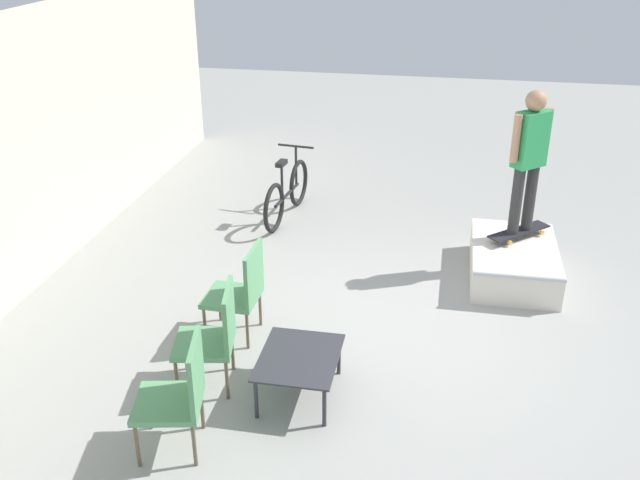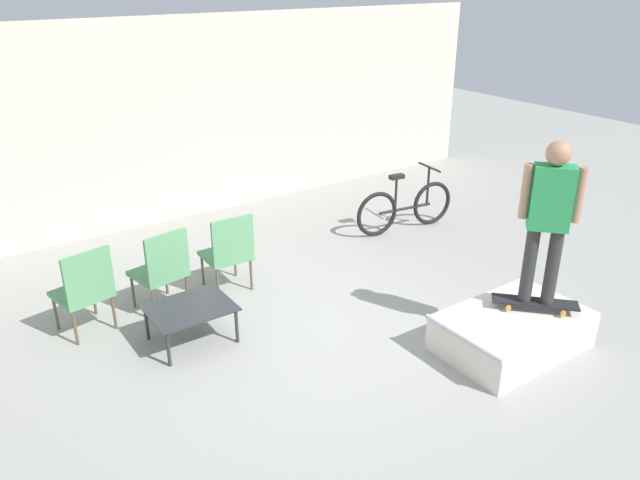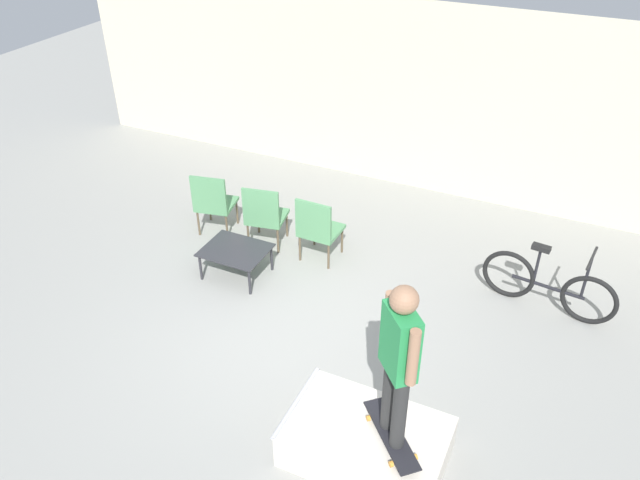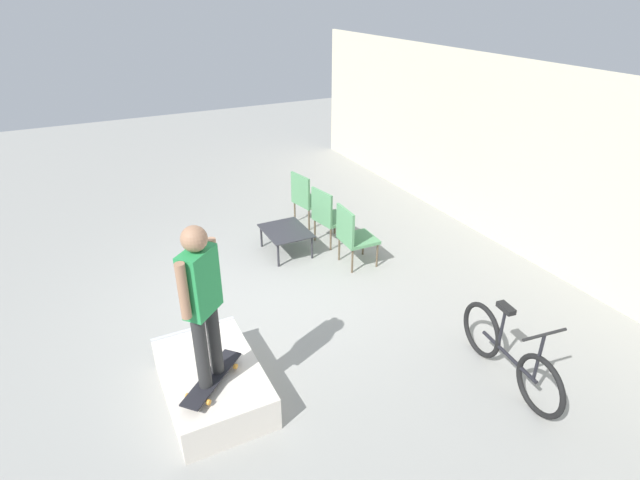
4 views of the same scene
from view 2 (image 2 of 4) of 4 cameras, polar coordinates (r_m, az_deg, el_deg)
name	(u,v)px [view 2 (image 2 of 4)]	position (r m, az deg, el deg)	size (l,w,h in m)	color
ground_plane	(328,341)	(6.65, 0.73, -9.19)	(24.00, 24.00, 0.00)	gray
house_wall_back	(162,124)	(9.59, -14.24, 10.28)	(12.00, 0.06, 3.00)	beige
skate_ramp_box	(512,331)	(6.74, 17.13, -7.97)	(1.51, 0.97, 0.41)	silver
skateboard_on_ramp	(535,302)	(6.76, 19.05, -5.41)	(0.73, 0.76, 0.07)	black
person_skater	(549,212)	(6.35, 20.23, 2.46)	(0.41, 0.45, 1.67)	#2D2D2D
coffee_table	(190,310)	(6.60, -11.79, -6.31)	(0.85, 0.69, 0.41)	#2D2D33
patio_chair_left	(85,288)	(6.97, -20.72, -4.11)	(0.61, 0.61, 0.99)	brown
patio_chair_center	(162,267)	(7.17, -14.25, -2.44)	(0.61, 0.61, 0.99)	brown
patio_chair_right	(229,250)	(7.45, -8.35, -0.90)	(0.53, 0.53, 0.99)	brown
bicycle	(405,207)	(9.30, 7.80, 3.01)	(1.65, 0.52, 0.93)	black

